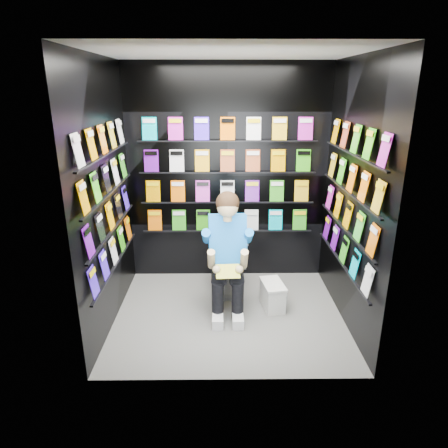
{
  "coord_description": "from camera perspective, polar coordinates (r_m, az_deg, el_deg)",
  "views": [
    {
      "loc": [
        -0.09,
        -3.73,
        2.32
      ],
      "look_at": [
        -0.05,
        0.15,
        0.98
      ],
      "focal_mm": 32.0,
      "sensor_mm": 36.0,
      "label": 1
    }
  ],
  "objects": [
    {
      "name": "held_comic",
      "position": [
        3.99,
        0.56,
        -6.78
      ],
      "size": [
        0.25,
        0.15,
        0.1
      ],
      "primitive_type": "cube",
      "rotation": [
        -0.96,
        0.0,
        0.06
      ],
      "color": "green",
      "rests_on": "reader"
    },
    {
      "name": "ceiling",
      "position": [
        3.74,
        0.87,
        23.36
      ],
      "size": [
        2.4,
        2.4,
        0.0
      ],
      "primitive_type": "plane",
      "color": "white",
      "rests_on": "floor"
    },
    {
      "name": "wall_back",
      "position": [
        4.84,
        0.5,
        6.89
      ],
      "size": [
        2.4,
        0.04,
        2.6
      ],
      "primitive_type": "cube",
      "color": "black",
      "rests_on": "floor"
    },
    {
      "name": "wall_left",
      "position": [
        4.02,
        -16.62,
        3.57
      ],
      "size": [
        0.04,
        2.0,
        2.6
      ],
      "primitive_type": "cube",
      "color": "black",
      "rests_on": "floor"
    },
    {
      "name": "reader",
      "position": [
        4.23,
        0.47,
        -2.26
      ],
      "size": [
        0.58,
        0.81,
        1.44
      ],
      "primitive_type": null,
      "rotation": [
        0.0,
        0.0,
        0.06
      ],
      "color": "blue",
      "rests_on": "toilet"
    },
    {
      "name": "wall_right",
      "position": [
        4.08,
        17.93,
        3.64
      ],
      "size": [
        0.04,
        2.0,
        2.6
      ],
      "primitive_type": "cube",
      "color": "black",
      "rests_on": "floor"
    },
    {
      "name": "wall_front",
      "position": [
        2.91,
        1.24,
        -1.41
      ],
      "size": [
        2.4,
        0.04,
        2.6
      ],
      "primitive_type": "cube",
      "color": "black",
      "rests_on": "floor"
    },
    {
      "name": "floor",
      "position": [
        4.39,
        0.7,
        -12.82
      ],
      "size": [
        2.4,
        2.4,
        0.0
      ],
      "primitive_type": "plane",
      "color": "slate",
      "rests_on": "ground"
    },
    {
      "name": "longbox_lid",
      "position": [
        4.42,
        7.01,
        -8.52
      ],
      "size": [
        0.27,
        0.41,
        0.03
      ],
      "primitive_type": "cube",
      "rotation": [
        0.0,
        0.0,
        0.16
      ],
      "color": "silver",
      "rests_on": "longbox"
    },
    {
      "name": "toilet",
      "position": [
        4.74,
        0.37,
        -5.25
      ],
      "size": [
        0.46,
        0.77,
        0.73
      ],
      "primitive_type": "imported",
      "rotation": [
        0.0,
        0.0,
        3.2
      ],
      "color": "silver",
      "rests_on": "floor"
    },
    {
      "name": "longbox",
      "position": [
        4.49,
        6.93,
        -10.2
      ],
      "size": [
        0.25,
        0.39,
        0.27
      ],
      "primitive_type": "cube",
      "rotation": [
        0.0,
        0.0,
        0.16
      ],
      "color": "silver",
      "rests_on": "floor"
    },
    {
      "name": "comics_right",
      "position": [
        4.07,
        17.54,
        3.71
      ],
      "size": [
        0.06,
        1.7,
        1.37
      ],
      "primitive_type": null,
      "color": "orange",
      "rests_on": "wall_right"
    },
    {
      "name": "comics_back",
      "position": [
        4.81,
        0.5,
        6.87
      ],
      "size": [
        2.1,
        0.06,
        1.37
      ],
      "primitive_type": null,
      "color": "orange",
      "rests_on": "wall_back"
    },
    {
      "name": "comics_left",
      "position": [
        4.01,
        -16.21,
        3.65
      ],
      "size": [
        0.06,
        1.7,
        1.37
      ],
      "primitive_type": null,
      "color": "orange",
      "rests_on": "wall_left"
    }
  ]
}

